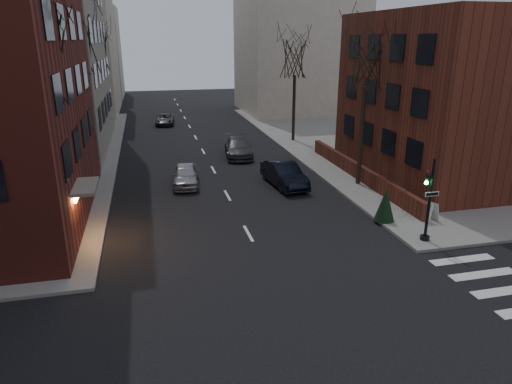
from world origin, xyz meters
TOP-DOWN VIEW (x-y plane):
  - sidewalk_far_right at (29.00, 30.00)m, footprint 44.00×44.00m
  - building_right_brick at (16.50, 19.00)m, footprint 12.00×14.00m
  - low_wall_right at (9.30, 19.00)m, footprint 0.35×16.00m
  - building_distant_la at (-15.00, 55.00)m, footprint 14.00×16.00m
  - building_distant_ra at (15.00, 50.00)m, footprint 14.00×14.00m
  - building_distant_lb at (-13.00, 72.00)m, footprint 10.00×12.00m
  - traffic_signal at (7.94, 8.99)m, footprint 0.76×0.44m
  - tree_left_a at (-8.80, 14.00)m, footprint 4.18×4.18m
  - tree_left_b at (-8.80, 26.00)m, footprint 4.40×4.40m
  - tree_left_c at (-8.80, 40.00)m, footprint 3.96×3.96m
  - tree_right_a at (8.80, 18.00)m, footprint 3.96×3.96m
  - tree_right_b at (8.80, 32.00)m, footprint 3.74×3.74m
  - streetlamp_near at (-8.20, 22.00)m, footprint 0.36×0.36m
  - streetlamp_far at (-8.20, 42.00)m, footprint 0.36×0.36m
  - parked_sedan at (4.00, 19.07)m, footprint 2.18×4.98m
  - car_lane_silver at (-2.32, 20.72)m, footprint 2.09×4.29m
  - car_lane_gray at (2.62, 27.55)m, footprint 2.70×5.40m
  - car_lane_far at (-2.58, 43.81)m, footprint 2.37×4.45m
  - sandwich_board at (9.66, 11.14)m, footprint 0.61×0.72m
  - evergreen_shrub at (7.30, 11.69)m, footprint 1.08×1.08m

SIDE VIEW (x-z plane):
  - sidewalk_far_right at x=29.00m, z-range 0.00..0.15m
  - car_lane_far at x=-2.58m, z-range 0.00..1.19m
  - sandwich_board at x=9.66m, z-range 0.15..1.14m
  - low_wall_right at x=9.30m, z-range 0.15..1.15m
  - car_lane_silver at x=-2.32m, z-range 0.00..1.41m
  - car_lane_gray at x=2.62m, z-range 0.00..1.51m
  - parked_sedan at x=4.00m, z-range 0.00..1.59m
  - evergreen_shrub at x=7.30m, z-range 0.15..1.92m
  - traffic_signal at x=7.94m, z-range -0.09..3.91m
  - streetlamp_near at x=-8.20m, z-range 1.10..7.38m
  - streetlamp_far at x=-8.20m, z-range 1.10..7.38m
  - building_right_brick at x=16.50m, z-range 0.00..11.00m
  - building_distant_lb at x=-13.00m, z-range 0.00..14.00m
  - tree_right_b at x=8.80m, z-range 3.00..12.18m
  - building_distant_ra at x=15.00m, z-range 0.00..16.00m
  - tree_left_c at x=-8.80m, z-range 3.17..12.89m
  - tree_right_a at x=8.80m, z-range 3.17..12.89m
  - tree_left_a at x=-8.80m, z-range 3.34..13.60m
  - tree_left_b at x=-8.80m, z-range 3.51..14.31m
  - building_distant_la at x=-15.00m, z-range 0.00..18.00m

